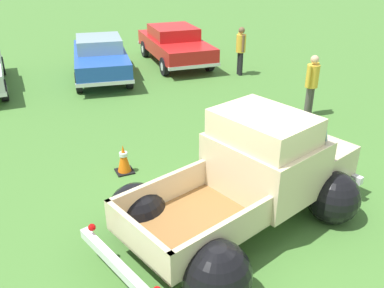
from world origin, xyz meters
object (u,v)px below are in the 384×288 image
(spectator_0, at_px, (241,48))
(lane_cone_0, at_px, (124,159))
(show_car_1, at_px, (100,56))
(vintage_pickup_truck, at_px, (253,181))
(spectator_1, at_px, (312,82))
(show_car_2, at_px, (175,44))

(spectator_0, height_order, lane_cone_0, spectator_0)
(show_car_1, distance_m, lane_cone_0, 6.97)
(vintage_pickup_truck, relative_size, spectator_1, 2.93)
(spectator_0, bearing_deg, show_car_1, 171.27)
(show_car_1, xyz_separation_m, spectator_0, (4.70, -1.68, 0.20))
(spectator_0, bearing_deg, lane_cone_0, -127.62)
(vintage_pickup_truck, relative_size, show_car_1, 1.10)
(lane_cone_0, bearing_deg, show_car_1, 80.38)
(vintage_pickup_truck, distance_m, show_car_1, 9.34)
(spectator_1, bearing_deg, show_car_2, -13.82)
(show_car_2, xyz_separation_m, spectator_1, (1.25, -6.73, 0.18))
(show_car_2, height_order, spectator_1, spectator_1)
(spectator_1, bearing_deg, lane_cone_0, 75.28)
(spectator_0, bearing_deg, spectator_1, -83.03)
(vintage_pickup_truck, relative_size, show_car_2, 1.04)
(show_car_1, distance_m, show_car_2, 3.26)
(vintage_pickup_truck, bearing_deg, show_car_2, 58.53)
(show_car_2, distance_m, lane_cone_0, 8.82)
(spectator_1, bearing_deg, show_car_1, 12.35)
(show_car_2, relative_size, spectator_0, 2.78)
(lane_cone_0, bearing_deg, vintage_pickup_truck, -57.87)
(show_car_1, bearing_deg, spectator_0, 80.17)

